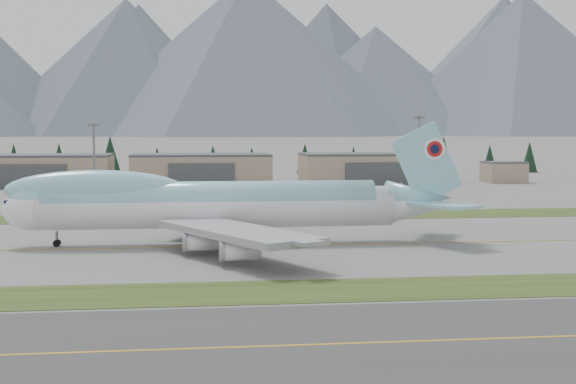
{
  "coord_description": "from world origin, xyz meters",
  "views": [
    {
      "loc": [
        -18.89,
        -132.31,
        19.52
      ],
      "look_at": [
        -1.13,
        12.38,
        8.0
      ],
      "focal_mm": 50.0,
      "sensor_mm": 36.0,
      "label": 1
    }
  ],
  "objects": [
    {
      "name": "ground",
      "position": [
        0.0,
        0.0,
        0.0
      ],
      "size": [
        7000.0,
        7000.0,
        0.0
      ],
      "primitive_type": "plane",
      "color": "slate",
      "rests_on": "ground"
    },
    {
      "name": "conifer_belt",
      "position": [
        3.19,
        211.22,
        7.06
      ],
      "size": [
        269.31,
        15.68,
        16.68
      ],
      "color": "black",
      "rests_on": "ground"
    },
    {
      "name": "asphalt_taxiway",
      "position": [
        0.0,
        -62.0,
        0.0
      ],
      "size": [
        400.0,
        32.0,
        0.04
      ],
      "primitive_type": "cube",
      "color": "#333333",
      "rests_on": "ground"
    },
    {
      "name": "mountain_ridge_rear",
      "position": [
        275.51,
        2900.0,
        253.76
      ],
      "size": [
        4447.56,
        1068.25,
        534.13
      ],
      "color": "#51586C",
      "rests_on": "ground"
    },
    {
      "name": "grass_strip_near",
      "position": [
        0.0,
        -38.0,
        0.0
      ],
      "size": [
        400.0,
        14.0,
        0.08
      ],
      "primitive_type": "cube",
      "color": "#2A4117",
      "rests_on": "ground"
    },
    {
      "name": "grass_strip_far",
      "position": [
        0.0,
        45.0,
        0.0
      ],
      "size": [
        400.0,
        18.0,
        0.08
      ],
      "primitive_type": "cube",
      "color": "#2A4117",
      "rests_on": "ground"
    },
    {
      "name": "hangar_right",
      "position": [
        45.0,
        149.9,
        5.39
      ],
      "size": [
        48.0,
        26.6,
        10.8
      ],
      "color": "gray",
      "rests_on": "ground"
    },
    {
      "name": "hangar_left",
      "position": [
        -70.0,
        149.9,
        5.39
      ],
      "size": [
        48.0,
        26.6,
        10.8
      ],
      "color": "gray",
      "rests_on": "ground"
    },
    {
      "name": "control_shed",
      "position": [
        95.0,
        148.0,
        3.8
      ],
      "size": [
        14.0,
        12.0,
        7.6
      ],
      "color": "gray",
      "rests_on": "ground"
    },
    {
      "name": "service_vehicle_b",
      "position": [
        14.89,
        131.1,
        0.0
      ],
      "size": [
        4.25,
        2.02,
        1.35
      ],
      "primitive_type": "imported",
      "rotation": [
        0.0,
        0.0,
        1.42
      ],
      "color": "gold",
      "rests_on": "ground"
    },
    {
      "name": "taxiway_line_near",
      "position": [
        0.0,
        -62.0,
        0.0
      ],
      "size": [
        400.0,
        0.4,
        0.02
      ],
      "primitive_type": "cube",
      "color": "gold",
      "rests_on": "ground"
    },
    {
      "name": "hangar_center",
      "position": [
        -15.0,
        149.9,
        5.39
      ],
      "size": [
        48.0,
        26.6,
        10.8
      ],
      "color": "gray",
      "rests_on": "ground"
    },
    {
      "name": "mountain_ridge_front",
      "position": [
        50.36,
        2190.94,
        234.56
      ],
      "size": [
        4340.3,
        1280.22,
        521.66
      ],
      "color": "#51586C",
      "rests_on": "ground"
    },
    {
      "name": "boeing_747_freighter",
      "position": [
        -15.03,
        3.22,
        6.87
      ],
      "size": [
        78.26,
        68.29,
        20.83
      ],
      "rotation": [
        0.0,
        0.0,
        -0.0
      ],
      "color": "white",
      "rests_on": "ground"
    },
    {
      "name": "taxiway_line_main",
      "position": [
        0.0,
        0.0,
        0.0
      ],
      "size": [
        400.0,
        0.4,
        0.02
      ],
      "primitive_type": "cube",
      "color": "gold",
      "rests_on": "ground"
    },
    {
      "name": "floodlight_masts",
      "position": [
        -44.25,
        111.62,
        15.29
      ],
      "size": [
        154.66,
        7.25,
        23.48
      ],
      "color": "slate",
      "rests_on": "ground"
    },
    {
      "name": "service_vehicle_a",
      "position": [
        -33.29,
        115.8,
        0.0
      ],
      "size": [
        1.86,
        3.59,
        1.17
      ],
      "primitive_type": "imported",
      "rotation": [
        0.0,
        0.0,
        -0.14
      ],
      "color": "silver",
      "rests_on": "ground"
    },
    {
      "name": "service_vehicle_c",
      "position": [
        53.4,
        136.38,
        0.0
      ],
      "size": [
        2.07,
        3.75,
        1.03
      ],
      "primitive_type": "imported",
      "rotation": [
        0.0,
        0.0,
        -0.18
      ],
      "color": "#B0AEB3",
      "rests_on": "ground"
    }
  ]
}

